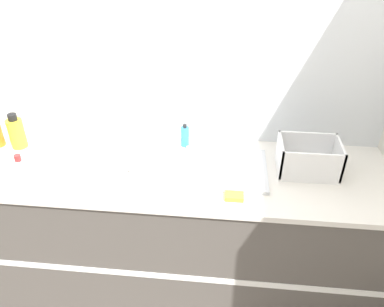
{
  "coord_description": "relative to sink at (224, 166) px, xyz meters",
  "views": [
    {
      "loc": [
        0.28,
        -1.3,
        2.07
      ],
      "look_at": [
        0.11,
        0.3,
        1.04
      ],
      "focal_mm": 35.0,
      "sensor_mm": 36.0,
      "label": 1
    }
  ],
  "objects": [
    {
      "name": "bottle_yellow",
      "position": [
        -1.2,
        0.11,
        0.07
      ],
      "size": [
        0.09,
        0.09,
        0.21
      ],
      "color": "yellow",
      "rests_on": "counter_cabinet"
    },
    {
      "name": "sink",
      "position": [
        0.0,
        0.0,
        0.0
      ],
      "size": [
        0.45,
        0.39,
        0.27
      ],
      "color": "silver",
      "rests_on": "counter_cabinet"
    },
    {
      "name": "soap_dispenser",
      "position": [
        -0.24,
        0.22,
        0.04
      ],
      "size": [
        0.05,
        0.05,
        0.14
      ],
      "color": "#338CCC",
      "rests_on": "counter_cabinet"
    },
    {
      "name": "paper_towel_roll",
      "position": [
        -0.48,
        -0.03,
        0.11
      ],
      "size": [
        0.13,
        0.13,
        0.25
      ],
      "color": "#4C4C51",
      "rests_on": "counter_cabinet"
    },
    {
      "name": "wall_back",
      "position": [
        -0.28,
        0.35,
        0.36
      ],
      "size": [
        4.74,
        0.06,
        2.6
      ],
      "color": "silver",
      "rests_on": "ground_plane"
    },
    {
      "name": "bottle_white_spray",
      "position": [
        -0.99,
        -0.25,
        0.06
      ],
      "size": [
        0.06,
        0.06,
        0.18
      ],
      "color": "white",
      "rests_on": "counter_cabinet"
    },
    {
      "name": "dish_rack",
      "position": [
        0.43,
        0.03,
        0.05
      ],
      "size": [
        0.31,
        0.22,
        0.17
      ],
      "color": "white",
      "rests_on": "counter_cabinet"
    },
    {
      "name": "sponge",
      "position": [
        0.05,
        -0.24,
        -0.01
      ],
      "size": [
        0.09,
        0.06,
        0.02
      ],
      "color": "yellow",
      "rests_on": "counter_cabinet"
    },
    {
      "name": "counter_cabinet",
      "position": [
        -0.28,
        -0.02,
        -0.48
      ],
      "size": [
        2.36,
        0.69,
        0.92
      ],
      "color": "#514C47",
      "rests_on": "ground_plane"
    }
  ]
}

